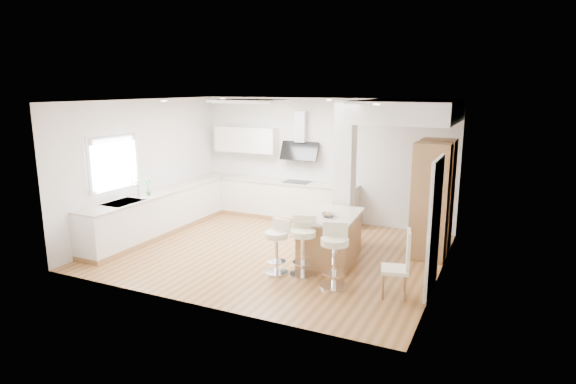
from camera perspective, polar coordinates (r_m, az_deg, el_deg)
The scene contains 18 objects.
ground at distance 9.16m, azimuth -1.70°, elevation -7.04°, with size 6.00×6.00×0.00m, color #AA713F.
ceiling at distance 9.16m, azimuth -1.70°, elevation -7.04°, with size 6.00×5.00×0.02m, color white.
wall_back at distance 11.05m, azimuth 4.11°, elevation 3.79°, with size 6.00×0.04×2.80m, color silver.
wall_left at distance 10.48m, azimuth -16.58°, elevation 2.83°, with size 0.04×5.00×2.80m, color silver.
wall_right at distance 7.93m, azimuth 17.97°, elevation -0.20°, with size 0.04×5.00×2.80m, color silver.
skylight at distance 9.55m, azimuth -4.47°, elevation 10.70°, with size 4.10×2.10×0.06m.
window_left at distance 9.76m, azimuth -19.98°, elevation 3.68°, with size 0.06×1.28×1.07m.
doorway_right at distance 7.45m, azimuth 16.96°, elevation -4.10°, with size 0.05×1.00×2.10m.
counter_left at distance 10.65m, azimuth -14.24°, elevation -2.07°, with size 0.63×4.50×1.35m.
counter_back at distance 11.29m, azimuth -0.79°, elevation 0.36°, with size 3.62×0.63×2.50m.
pillar at distance 9.26m, azimuth 6.73°, elevation 2.06°, with size 0.35×0.35×2.80m.
soffit at distance 9.30m, azimuth 14.04°, elevation 9.27°, with size 1.78×2.20×0.40m.
oven_column at distance 9.24m, azimuth 16.84°, elevation -0.64°, with size 0.63×1.21×2.10m.
peninsula at distance 8.59m, azimuth 5.01°, elevation -5.38°, with size 1.05×1.48×0.92m.
bar_stool_a at distance 7.99m, azimuth -1.31°, elevation -6.13°, with size 0.47×0.47×0.90m.
bar_stool_b at distance 7.90m, azimuth 1.81°, elevation -6.03°, with size 0.53×0.53×0.98m.
bar_stool_c at distance 7.47m, azimuth 5.54°, elevation -7.10°, with size 0.56×0.56×1.00m.
dining_chair at distance 7.29m, azimuth 13.31°, elevation -8.03°, with size 0.48×0.48×1.02m.
Camera 1 is at (3.91, -7.71, 3.05)m, focal length 30.00 mm.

